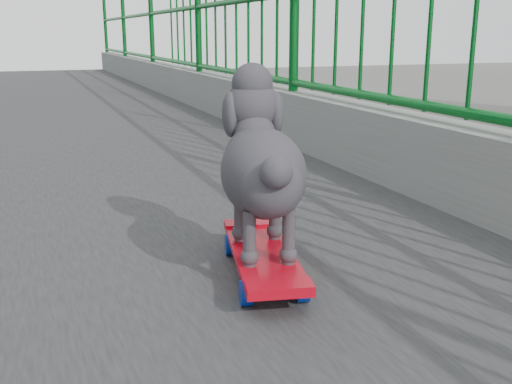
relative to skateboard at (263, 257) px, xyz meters
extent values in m
cube|color=slate|center=(-0.46, 6.86, -3.80)|extent=(1.20, 1.20, 6.50)
cylinder|color=#0B631F|center=(0.94, 7.86, 0.80)|extent=(0.06, 0.06, 1.10)
cube|color=red|center=(0.00, 0.00, 0.01)|extent=(0.27, 0.55, 0.02)
cube|color=#99999E|center=(-0.04, -0.17, -0.01)|extent=(0.10, 0.06, 0.02)
cylinder|color=#07279E|center=(-0.10, -0.15, -0.02)|extent=(0.04, 0.07, 0.06)
sphere|color=yellow|center=(-0.10, -0.15, -0.02)|extent=(0.03, 0.03, 0.03)
cylinder|color=#07279E|center=(0.03, -0.18, -0.02)|extent=(0.04, 0.07, 0.06)
sphere|color=yellow|center=(0.03, -0.18, -0.02)|extent=(0.03, 0.03, 0.03)
cube|color=#99999E|center=(0.04, 0.17, -0.01)|extent=(0.10, 0.06, 0.02)
cylinder|color=#07279E|center=(-0.03, 0.18, -0.02)|extent=(0.04, 0.07, 0.06)
sphere|color=yellow|center=(-0.03, 0.18, -0.02)|extent=(0.03, 0.03, 0.03)
cylinder|color=#07279E|center=(0.10, 0.15, -0.02)|extent=(0.04, 0.07, 0.06)
sphere|color=yellow|center=(0.10, 0.15, -0.02)|extent=(0.03, 0.03, 0.03)
ellipsoid|color=#29272C|center=(0.00, 0.00, 0.23)|extent=(0.29, 0.38, 0.23)
sphere|color=#29272C|center=(0.04, 0.19, 0.38)|extent=(0.15, 0.15, 0.15)
sphere|color=black|center=(0.06, 0.28, 0.36)|extent=(0.03, 0.03, 0.03)
sphere|color=#29272C|center=(-0.04, -0.18, 0.27)|extent=(0.08, 0.08, 0.08)
cylinder|color=#29272C|center=(-0.03, 0.10, 0.09)|extent=(0.03, 0.03, 0.14)
cylinder|color=#29272C|center=(0.07, 0.08, 0.09)|extent=(0.03, 0.03, 0.14)
cylinder|color=#29272C|center=(-0.07, -0.08, 0.09)|extent=(0.03, 0.03, 0.14)
cylinder|color=#29272C|center=(0.03, -0.10, 0.09)|extent=(0.03, 0.03, 0.14)
camera|label=1|loc=(-0.56, -1.38, 0.58)|focal=42.00mm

